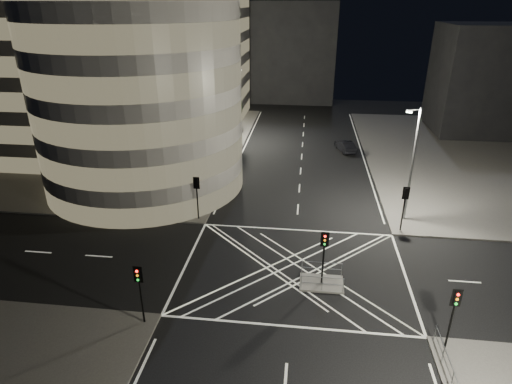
# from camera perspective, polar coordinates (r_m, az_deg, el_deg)

# --- Properties ---
(ground) EXTENTS (120.00, 120.00, 0.00)m
(ground) POSITION_cam_1_polar(r_m,az_deg,el_deg) (31.93, 5.02, -10.30)
(ground) COLOR black
(ground) RESTS_ON ground
(sidewalk_far_left) EXTENTS (42.00, 42.00, 0.15)m
(sidewalk_far_left) POSITION_cam_1_polar(r_m,az_deg,el_deg) (63.53, -21.13, 6.13)
(sidewalk_far_left) COLOR #54524F
(sidewalk_far_left) RESTS_ON ground
(central_island) EXTENTS (3.00, 2.00, 0.15)m
(central_island) POSITION_cam_1_polar(r_m,az_deg,el_deg) (30.70, 8.72, -11.93)
(central_island) COLOR slate
(central_island) RESTS_ON ground
(office_tower_curved) EXTENTS (30.00, 29.00, 27.20)m
(office_tower_curved) POSITION_cam_1_polar(r_m,az_deg,el_deg) (50.10, -18.94, 16.81)
(office_tower_curved) COLOR gray
(office_tower_curved) RESTS_ON sidewalk_far_left
(office_block_rear) EXTENTS (24.00, 16.00, 22.00)m
(office_block_rear) POSITION_cam_1_polar(r_m,az_deg,el_deg) (72.27, -11.78, 18.26)
(office_block_rear) COLOR gray
(office_block_rear) RESTS_ON sidewalk_far_left
(building_right_far) EXTENTS (14.00, 12.00, 15.00)m
(building_right_far) POSITION_cam_1_polar(r_m,az_deg,el_deg) (71.86, 28.50, 13.08)
(building_right_far) COLOR black
(building_right_far) RESTS_ON sidewalk_far_right
(building_far_end) EXTENTS (18.00, 8.00, 18.00)m
(building_far_end) POSITION_cam_1_polar(r_m,az_deg,el_deg) (84.95, 4.11, 18.03)
(building_far_end) COLOR black
(building_far_end) RESTS_ON ground
(tree_a) EXTENTS (4.26, 4.26, 7.33)m
(tree_a) POSITION_cam_1_polar(r_m,az_deg,el_deg) (39.23, -9.69, 4.46)
(tree_a) COLOR black
(tree_a) RESTS_ON sidewalk_far_left
(tree_b) EXTENTS (4.19, 4.19, 6.88)m
(tree_b) POSITION_cam_1_polar(r_m,az_deg,el_deg) (44.83, -7.56, 6.56)
(tree_b) COLOR black
(tree_b) RESTS_ON sidewalk_far_left
(tree_c) EXTENTS (4.15, 4.15, 7.03)m
(tree_c) POSITION_cam_1_polar(r_m,az_deg,el_deg) (50.37, -5.92, 8.82)
(tree_c) COLOR black
(tree_c) RESTS_ON sidewalk_far_left
(tree_d) EXTENTS (5.29, 5.29, 8.68)m
(tree_d) POSITION_cam_1_polar(r_m,az_deg,el_deg) (55.82, -4.62, 11.44)
(tree_d) COLOR black
(tree_d) RESTS_ON sidewalk_far_left
(tree_e) EXTENTS (3.53, 3.53, 5.88)m
(tree_e) POSITION_cam_1_polar(r_m,az_deg,el_deg) (61.96, -3.47, 11.06)
(tree_e) COLOR black
(tree_e) RESTS_ON sidewalk_far_left
(traffic_signal_fl) EXTENTS (0.55, 0.22, 4.00)m
(traffic_signal_fl) POSITION_cam_1_polar(r_m,az_deg,el_deg) (37.59, -7.90, 0.23)
(traffic_signal_fl) COLOR black
(traffic_signal_fl) RESTS_ON sidewalk_far_left
(traffic_signal_nl) EXTENTS (0.55, 0.22, 4.00)m
(traffic_signal_nl) POSITION_cam_1_polar(r_m,az_deg,el_deg) (26.39, -15.28, -11.77)
(traffic_signal_nl) COLOR black
(traffic_signal_nl) RESTS_ON sidewalk_near_left
(traffic_signal_fr) EXTENTS (0.55, 0.22, 4.00)m
(traffic_signal_fr) POSITION_cam_1_polar(r_m,az_deg,el_deg) (37.38, 19.22, -1.10)
(traffic_signal_fr) COLOR black
(traffic_signal_fr) RESTS_ON sidewalk_far_right
(traffic_signal_nr) EXTENTS (0.55, 0.22, 4.00)m
(traffic_signal_nr) POSITION_cam_1_polar(r_m,az_deg,el_deg) (26.09, 24.89, -13.86)
(traffic_signal_nr) COLOR black
(traffic_signal_nr) RESTS_ON sidewalk_near_right
(traffic_signal_island) EXTENTS (0.55, 0.22, 4.00)m
(traffic_signal_island) POSITION_cam_1_polar(r_m,az_deg,el_deg) (29.13, 9.07, -7.41)
(traffic_signal_island) COLOR black
(traffic_signal_island) RESTS_ON central_island
(street_lamp_left_near) EXTENTS (1.25, 0.25, 10.00)m
(street_lamp_left_near) POSITION_cam_1_polar(r_m,az_deg,el_deg) (41.53, -7.19, 6.49)
(street_lamp_left_near) COLOR slate
(street_lamp_left_near) RESTS_ON sidewalk_far_left
(street_lamp_left_far) EXTENTS (1.25, 0.25, 10.00)m
(street_lamp_left_far) POSITION_cam_1_polar(r_m,az_deg,el_deg) (58.56, -2.99, 11.85)
(street_lamp_left_far) COLOR slate
(street_lamp_left_far) RESTS_ON sidewalk_far_left
(street_lamp_right_far) EXTENTS (1.25, 0.25, 10.00)m
(street_lamp_right_far) POSITION_cam_1_polar(r_m,az_deg,el_deg) (38.56, 20.07, 3.78)
(street_lamp_right_far) COLOR slate
(street_lamp_right_far) RESTS_ON sidewalk_far_right
(railing_island_south) EXTENTS (2.80, 0.06, 1.10)m
(railing_island_south) POSITION_cam_1_polar(r_m,az_deg,el_deg) (29.61, 8.83, -11.98)
(railing_island_south) COLOR slate
(railing_island_south) RESTS_ON central_island
(railing_island_north) EXTENTS (2.80, 0.06, 1.10)m
(railing_island_north) POSITION_cam_1_polar(r_m,az_deg,el_deg) (31.08, 8.76, -10.03)
(railing_island_north) COLOR slate
(railing_island_north) RESTS_ON central_island
(sedan) EXTENTS (2.70, 4.54, 1.41)m
(sedan) POSITION_cam_1_polar(r_m,az_deg,el_deg) (57.14, 11.81, 6.02)
(sedan) COLOR black
(sedan) RESTS_ON ground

